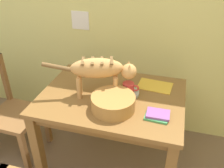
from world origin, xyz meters
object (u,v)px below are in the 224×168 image
coffee_mug (129,87)px  wicker_basket (113,102)px  saucer_bowl (128,93)px  book_stack (157,115)px  wooden_chair_near (10,112)px  cat (101,70)px  magazine (155,86)px  dining_table (112,105)px

coffee_mug → wicker_basket: 0.22m
saucer_bowl → coffee_mug: coffee_mug is taller
book_stack → wooden_chair_near: wooden_chair_near is taller
cat → wooden_chair_near: 1.00m
coffee_mug → wooden_chair_near: (-1.05, -0.12, -0.37)m
cat → saucer_bowl: cat is taller
cat → wicker_basket: cat is taller
magazine → wooden_chair_near: size_ratio=0.30×
magazine → book_stack: bearing=-75.6°
coffee_mug → wooden_chair_near: size_ratio=0.14×
book_stack → wooden_chair_near: 1.34m
coffee_mug → book_stack: 0.34m
cat → wicker_basket: (0.13, -0.15, -0.16)m
magazine → saucer_bowl: bearing=-131.1°
magazine → book_stack: 0.41m
cat → magazine: cat is taller
book_stack → wooden_chair_near: size_ratio=0.18×
dining_table → magazine: bearing=36.3°
book_stack → wicker_basket: bearing=178.3°
magazine → book_stack: book_stack is taller
cat → coffee_mug: cat is taller
saucer_bowl → wicker_basket: (-0.06, -0.21, 0.04)m
saucer_bowl → magazine: 0.26m
coffee_mug → book_stack: size_ratio=0.77×
dining_table → book_stack: bearing=-25.7°
saucer_bowl → wooden_chair_near: wooden_chair_near is taller
dining_table → wooden_chair_near: wooden_chair_near is taller
coffee_mug → wicker_basket: size_ratio=0.41×
wicker_basket → wooden_chair_near: (-0.99, 0.09, -0.36)m
wooden_chair_near → coffee_mug: bearing=98.6°
saucer_bowl → wicker_basket: bearing=-106.1°
wicker_basket → cat: bearing=131.3°
cat → saucer_bowl: bearing=90.0°
book_stack → wooden_chair_near: (-1.30, 0.10, -0.32)m
coffee_mug → wicker_basket: (-0.06, -0.21, -0.01)m
dining_table → wicker_basket: wicker_basket is taller
saucer_bowl → coffee_mug: (0.00, 0.00, 0.05)m
dining_table → saucer_bowl: size_ratio=6.39×
dining_table → wicker_basket: 0.24m
coffee_mug → magazine: bearing=44.2°
magazine → wooden_chair_near: (-1.24, -0.30, -0.31)m
saucer_bowl → wicker_basket: size_ratio=0.55×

